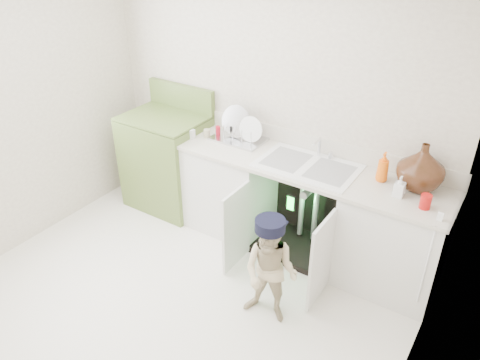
{
  "coord_description": "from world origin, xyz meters",
  "views": [
    {
      "loc": [
        1.98,
        -2.05,
        2.78
      ],
      "look_at": [
        0.19,
        0.7,
        0.89
      ],
      "focal_mm": 35.0,
      "sensor_mm": 36.0,
      "label": 1
    }
  ],
  "objects": [
    {
      "name": "avocado_stove",
      "position": [
        -1.03,
        1.18,
        0.52
      ],
      "size": [
        0.81,
        0.65,
        1.26
      ],
      "color": "#5D7332",
      "rests_on": "ground"
    },
    {
      "name": "repair_worker",
      "position": [
        0.71,
        0.32,
        0.46
      ],
      "size": [
        0.47,
        0.74,
        0.9
      ],
      "rotation": [
        0.0,
        0.0,
        0.13
      ],
      "color": "beige",
      "rests_on": "ground"
    },
    {
      "name": "ground",
      "position": [
        0.0,
        0.0,
        0.0
      ],
      "size": [
        3.5,
        3.5,
        0.0
      ],
      "primitive_type": "plane",
      "color": "beige",
      "rests_on": "ground"
    },
    {
      "name": "counter_run",
      "position": [
        0.59,
        1.21,
        0.49
      ],
      "size": [
        2.44,
        1.02,
        1.28
      ],
      "color": "white",
      "rests_on": "ground"
    },
    {
      "name": "room_shell",
      "position": [
        0.0,
        0.0,
        1.25
      ],
      "size": [
        6.0,
        5.5,
        1.26
      ],
      "color": "beige",
      "rests_on": "ground"
    }
  ]
}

